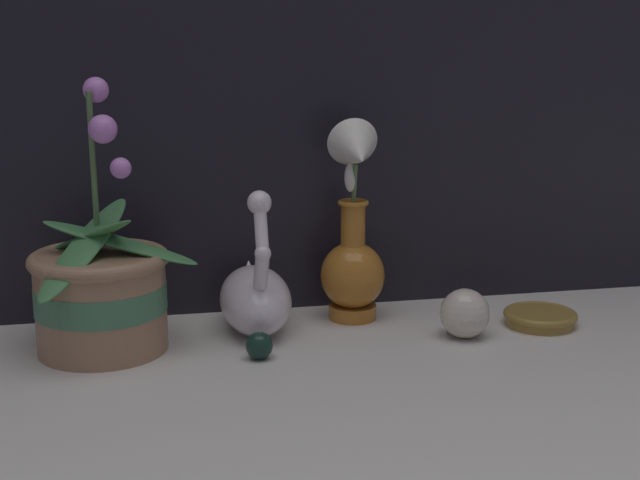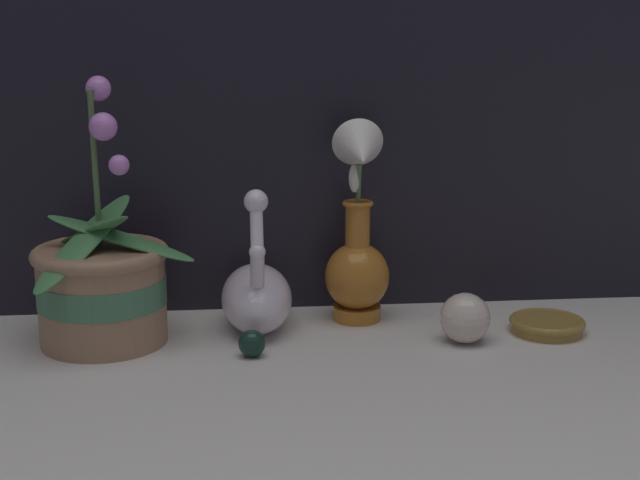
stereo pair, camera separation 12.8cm
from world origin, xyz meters
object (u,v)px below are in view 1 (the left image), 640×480
(blue_vase, at_px, (354,245))
(glass_sphere, at_px, (465,313))
(swan_figurine, at_px, (255,295))
(amber_dish, at_px, (540,317))
(orchid_potted_plant, at_px, (101,290))

(blue_vase, relative_size, glass_sphere, 4.28)
(swan_figurine, xyz_separation_m, amber_dish, (0.43, -0.06, -0.04))
(orchid_potted_plant, xyz_separation_m, blue_vase, (0.37, 0.06, 0.03))
(orchid_potted_plant, height_order, glass_sphere, orchid_potted_plant)
(orchid_potted_plant, relative_size, blue_vase, 1.21)
(orchid_potted_plant, height_order, swan_figurine, orchid_potted_plant)
(orchid_potted_plant, distance_m, amber_dish, 0.65)
(swan_figurine, distance_m, glass_sphere, 0.31)
(blue_vase, bearing_deg, swan_figurine, -170.56)
(swan_figurine, bearing_deg, blue_vase, 9.44)
(blue_vase, height_order, glass_sphere, blue_vase)
(swan_figurine, relative_size, blue_vase, 0.72)
(blue_vase, bearing_deg, orchid_potted_plant, -170.69)
(orchid_potted_plant, distance_m, glass_sphere, 0.52)
(glass_sphere, bearing_deg, blue_vase, 140.89)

